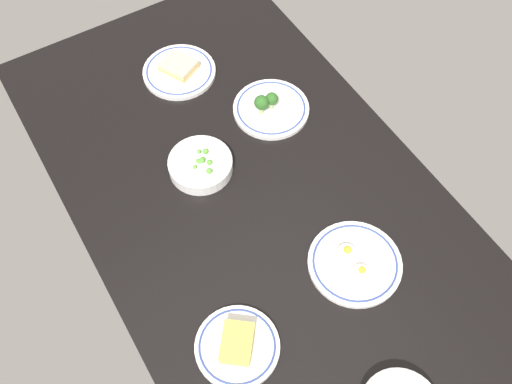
{
  "coord_description": "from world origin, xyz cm",
  "views": [
    {
      "loc": [
        68.74,
        -41.84,
        133.99
      ],
      "look_at": [
        0.0,
        0.0,
        6.0
      ],
      "focal_mm": 41.75,
      "sensor_mm": 36.0,
      "label": 1
    }
  ],
  "objects_px": {
    "plate_broccoli": "(270,108)",
    "plate_eggs": "(355,263)",
    "bowl_peas": "(201,164)",
    "plate_cheese": "(237,346)",
    "plate_sandwich": "(179,70)"
  },
  "relations": [
    {
      "from": "plate_eggs",
      "to": "plate_cheese",
      "type": "relative_size",
      "value": 1.19
    },
    {
      "from": "plate_sandwich",
      "to": "plate_broccoli",
      "type": "height_order",
      "value": "plate_broccoli"
    },
    {
      "from": "plate_eggs",
      "to": "plate_cheese",
      "type": "distance_m",
      "value": 0.34
    },
    {
      "from": "bowl_peas",
      "to": "plate_cheese",
      "type": "xyz_separation_m",
      "value": [
        0.46,
        -0.16,
        -0.01
      ]
    },
    {
      "from": "plate_sandwich",
      "to": "bowl_peas",
      "type": "xyz_separation_m",
      "value": [
        0.33,
        -0.11,
        0.01
      ]
    },
    {
      "from": "plate_broccoli",
      "to": "bowl_peas",
      "type": "distance_m",
      "value": 0.27
    },
    {
      "from": "plate_sandwich",
      "to": "plate_cheese",
      "type": "distance_m",
      "value": 0.84
    },
    {
      "from": "plate_broccoli",
      "to": "plate_eggs",
      "type": "bearing_deg",
      "value": -9.07
    },
    {
      "from": "bowl_peas",
      "to": "plate_broccoli",
      "type": "bearing_deg",
      "value": 105.7
    },
    {
      "from": "plate_eggs",
      "to": "bowl_peas",
      "type": "distance_m",
      "value": 0.47
    },
    {
      "from": "bowl_peas",
      "to": "plate_cheese",
      "type": "relative_size",
      "value": 0.9
    },
    {
      "from": "bowl_peas",
      "to": "plate_cheese",
      "type": "height_order",
      "value": "plate_cheese"
    },
    {
      "from": "bowl_peas",
      "to": "plate_cheese",
      "type": "distance_m",
      "value": 0.49
    },
    {
      "from": "plate_sandwich",
      "to": "plate_cheese",
      "type": "bearing_deg",
      "value": -18.68
    },
    {
      "from": "plate_eggs",
      "to": "plate_broccoli",
      "type": "bearing_deg",
      "value": 170.93
    }
  ]
}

